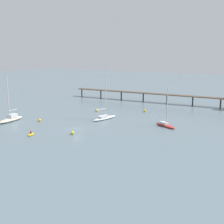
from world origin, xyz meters
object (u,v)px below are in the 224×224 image
(sailboat_white, at_px, (104,117))
(sailboat_red, at_px, (165,124))
(mooring_buoy_inner, at_px, (72,133))
(mooring_buoy_mid, at_px, (145,111))
(pier, at_px, (203,93))
(dinghy_yellow, at_px, (31,134))
(mooring_buoy_far, at_px, (39,120))
(mooring_buoy_outer, at_px, (97,110))
(sailboat_cream, at_px, (11,118))

(sailboat_white, xyz_separation_m, sailboat_red, (18.02, 1.26, -0.13))
(mooring_buoy_inner, height_order, mooring_buoy_mid, mooring_buoy_inner)
(pier, distance_m, dinghy_yellow, 63.07)
(pier, xyz_separation_m, mooring_buoy_far, (-31.75, -47.39, -4.24))
(sailboat_red, distance_m, mooring_buoy_inner, 24.25)
(mooring_buoy_far, bearing_deg, sailboat_white, 40.62)
(sailboat_white, relative_size, mooring_buoy_outer, 17.02)
(mooring_buoy_inner, bearing_deg, mooring_buoy_outer, 113.35)
(sailboat_red, distance_m, mooring_buoy_far, 34.42)
(pier, height_order, sailboat_white, sailboat_white)
(sailboat_white, distance_m, sailboat_red, 18.07)
(pier, height_order, mooring_buoy_inner, pier)
(dinghy_yellow, height_order, mooring_buoy_outer, dinghy_yellow)
(mooring_buoy_mid, bearing_deg, pier, 57.69)
(sailboat_cream, xyz_separation_m, sailboat_red, (38.63, 17.19, -0.17))
(mooring_buoy_far, bearing_deg, mooring_buoy_mid, 55.10)
(mooring_buoy_far, distance_m, mooring_buoy_outer, 20.60)
(sailboat_cream, height_order, mooring_buoy_inner, sailboat_cream)
(mooring_buoy_inner, height_order, mooring_buoy_far, mooring_buoy_inner)
(mooring_buoy_inner, relative_size, mooring_buoy_far, 1.07)
(sailboat_white, height_order, mooring_buoy_far, sailboat_white)
(sailboat_white, bearing_deg, sailboat_cream, -142.29)
(sailboat_cream, distance_m, mooring_buoy_mid, 40.59)
(pier, bearing_deg, sailboat_red, -89.87)
(sailboat_red, xyz_separation_m, mooring_buoy_outer, (-26.41, 6.77, -0.22))
(sailboat_cream, bearing_deg, sailboat_red, 23.99)
(sailboat_red, xyz_separation_m, mooring_buoy_mid, (-12.82, 14.14, -0.22))
(mooring_buoy_inner, bearing_deg, sailboat_white, 98.52)
(sailboat_cream, xyz_separation_m, mooring_buoy_outer, (12.22, 23.96, -0.39))
(sailboat_white, relative_size, dinghy_yellow, 5.29)
(dinghy_yellow, bearing_deg, sailboat_cream, 155.47)
(mooring_buoy_outer, bearing_deg, mooring_buoy_mid, 28.46)
(pier, bearing_deg, mooring_buoy_outer, -133.74)
(dinghy_yellow, distance_m, mooring_buoy_mid, 39.73)
(dinghy_yellow, xyz_separation_m, mooring_buoy_outer, (-3.10, 30.95, 0.20))
(pier, relative_size, mooring_buoy_inner, 80.55)
(mooring_buoy_mid, bearing_deg, mooring_buoy_inner, -94.49)
(sailboat_red, height_order, dinghy_yellow, sailboat_red)
(mooring_buoy_inner, bearing_deg, dinghy_yellow, -145.45)
(mooring_buoy_outer, bearing_deg, mooring_buoy_inner, -66.65)
(pier, bearing_deg, sailboat_white, -116.78)
(dinghy_yellow, relative_size, mooring_buoy_outer, 3.22)
(sailboat_cream, bearing_deg, dinghy_yellow, -24.53)
(pier, distance_m, mooring_buoy_outer, 38.32)
(mooring_buoy_far, xyz_separation_m, mooring_buoy_outer, (5.41, 19.87, 0.02))
(dinghy_yellow, relative_size, mooring_buoy_far, 3.37)
(dinghy_yellow, distance_m, mooring_buoy_outer, 31.11)
(pier, bearing_deg, mooring_buoy_mid, -122.31)
(dinghy_yellow, bearing_deg, sailboat_white, 77.00)
(pier, distance_m, mooring_buoy_mid, 24.21)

